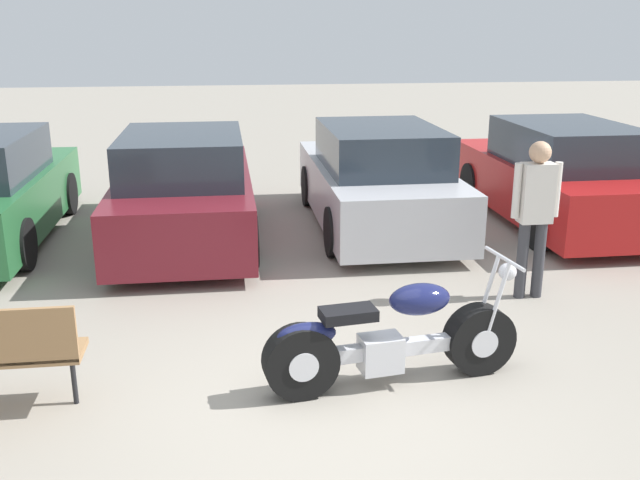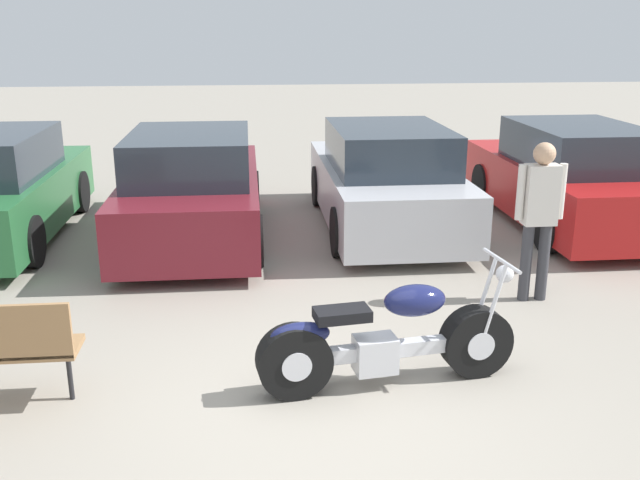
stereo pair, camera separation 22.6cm
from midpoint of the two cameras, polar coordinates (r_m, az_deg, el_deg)
ground_plane at (r=5.68m, az=1.09°, el=-13.38°), size 60.00×60.00×0.00m
motorcycle at (r=5.88m, az=6.30°, el=-8.04°), size 2.17×0.69×1.02m
parked_car_maroon at (r=9.86m, az=-9.49°, el=3.99°), size 1.83×4.31×1.50m
parked_car_silver at (r=10.32m, az=5.87°, el=4.73°), size 1.83×4.31×1.50m
parked_car_red at (r=11.09m, az=19.90°, el=4.65°), size 1.83×4.31×1.50m
person_standing at (r=7.81m, az=17.95°, el=2.43°), size 0.52×0.23×1.71m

